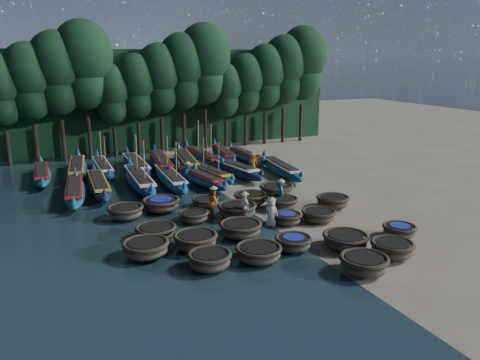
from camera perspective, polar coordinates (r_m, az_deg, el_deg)
name	(u,v)px	position (r m, az deg, el deg)	size (l,w,h in m)	color
ground	(249,211)	(29.32, 1.06, -3.75)	(120.00, 120.00, 0.00)	gray
foliage_wall	(151,99)	(50.17, -10.86, 9.65)	(40.00, 3.00, 10.00)	black
coracle_3	(364,264)	(21.74, 14.87, -9.81)	(2.23, 2.23, 0.83)	brown
coracle_4	(392,248)	(23.69, 18.05, -7.93)	(2.16, 2.16, 0.84)	brown
coracle_5	(210,260)	(21.45, -3.71, -9.67)	(2.11, 2.11, 0.82)	brown
coracle_6	(259,253)	(22.23, 2.28, -8.83)	(2.39, 2.39, 0.76)	brown
coracle_7	(293,242)	(23.50, 6.52, -7.57)	(2.23, 2.23, 0.75)	brown
coracle_8	(345,240)	(24.25, 12.72, -7.13)	(2.62, 2.62, 0.76)	brown
coracle_9	(399,230)	(26.42, 18.85, -5.81)	(2.10, 2.10, 0.68)	brown
coracle_10	(146,248)	(23.07, -11.40, -8.13)	(2.74, 2.74, 0.82)	brown
coracle_11	(195,240)	(23.57, -5.45, -7.34)	(2.55, 2.55, 0.85)	brown
coracle_12	(241,229)	(25.05, 0.06, -5.95)	(2.72, 2.72, 0.81)	brown
coracle_13	(287,218)	(26.99, 5.77, -4.62)	(1.82, 1.82, 0.68)	brown
coracle_14	(318,215)	(27.69, 9.54, -4.22)	(2.01, 2.01, 0.71)	brown
coracle_15	(156,231)	(25.20, -10.23, -6.20)	(2.23, 2.23, 0.72)	brown
coracle_16	(194,216)	(27.37, -5.66, -4.39)	(1.87, 1.87, 0.65)	brown
coracle_17	(237,210)	(27.94, -0.36, -3.66)	(2.71, 2.71, 0.85)	brown
coracle_18	(282,203)	(29.48, 5.20, -2.78)	(2.11, 2.11, 0.79)	brown
coracle_19	(333,201)	(30.31, 11.24, -2.53)	(2.55, 2.55, 0.77)	brown
coracle_20	(125,212)	(28.55, -13.79, -3.77)	(2.46, 2.46, 0.79)	brown
coracle_21	(161,204)	(29.41, -9.60, -2.91)	(2.40, 2.40, 0.84)	brown
coracle_22	(205,202)	(29.99, -4.27, -2.63)	(2.01, 2.01, 0.63)	brown
coracle_23	(250,198)	(30.25, 1.26, -2.25)	(2.52, 2.52, 0.80)	brown
coracle_24	(276,190)	(32.15, 4.45, -1.21)	(2.44, 2.44, 0.84)	brown
long_boat_1	(75,191)	(33.47, -19.49, -1.29)	(2.31, 7.95, 1.41)	navy
long_boat_2	(99,185)	(34.48, -16.83, -0.58)	(1.82, 8.19, 1.44)	#101D3B
long_boat_3	(140,180)	(34.88, -12.15, -0.01)	(1.91, 8.91, 3.79)	navy
long_boat_4	(171,178)	(35.11, -8.46, 0.21)	(1.90, 8.36, 3.55)	navy
long_boat_5	(200,178)	(35.19, -4.92, 0.24)	(2.50, 7.37, 1.31)	navy
long_boat_6	(209,173)	(36.76, -3.75, 0.90)	(2.22, 7.31, 3.13)	navy
long_boat_7	(232,168)	(37.88, -1.04, 1.48)	(2.79, 8.50, 1.51)	#101D3B
long_boat_8	(281,168)	(38.02, 5.02, 1.42)	(2.38, 8.07, 1.43)	navy
long_boat_9	(42,174)	(39.22, -23.01, 0.65)	(1.55, 7.69, 1.35)	navy
long_boat_10	(77,169)	(39.78, -19.21, 1.30)	(2.58, 8.64, 1.53)	navy
long_boat_11	(103,167)	(39.87, -16.40, 1.48)	(1.57, 7.88, 3.35)	navy
long_boat_12	(136,165)	(39.79, -12.55, 1.78)	(1.72, 8.69, 1.53)	#101D3B
long_boat_13	(161,163)	(40.14, -9.60, 2.08)	(2.68, 8.96, 1.59)	#101D3B
long_boat_14	(186,161)	(40.47, -6.62, 2.29)	(2.92, 8.92, 1.59)	navy
long_boat_15	(203,157)	(41.93, -4.54, 2.78)	(1.85, 8.87, 3.77)	navy
long_boat_16	(223,154)	(43.54, -2.06, 3.20)	(2.72, 8.05, 1.44)	navy
long_boat_17	(245,156)	(42.84, 0.67, 2.96)	(1.35, 7.51, 1.32)	navy
fisherman_0	(272,212)	(26.45, 3.86, -3.86)	(0.90, 0.96, 1.85)	silver
fisherman_1	(281,192)	(29.81, 4.99, -1.50)	(0.57, 0.74, 2.00)	#1B5F73
fisherman_2	(214,201)	(28.11, -3.24, -2.57)	(0.84, 0.99, 2.01)	#BE7419
fisherman_3	(280,193)	(30.02, 4.93, -1.59)	(0.99, 1.25, 1.89)	black
fisherman_4	(244,206)	(27.12, 0.55, -3.24)	(0.52, 1.03, 1.95)	silver
fisherman_5	(188,172)	(35.86, -6.37, 1.00)	(1.25, 1.40, 1.74)	#1B5F73
fisherman_6	(253,162)	(38.91, 1.59, 2.25)	(0.90, 0.74, 1.77)	#BE7419
tree_1	(1,89)	(45.09, -27.17, 9.83)	(4.09, 4.09, 9.65)	black
tree_2	(29,80)	(45.03, -24.31, 11.01)	(4.51, 4.51, 10.63)	black
tree_3	(57,72)	(45.10, -21.43, 12.16)	(4.92, 4.92, 11.60)	black
tree_4	(83,64)	(45.30, -18.54, 13.28)	(5.34, 5.34, 12.58)	black
tree_5	(112,94)	(45.75, -15.36, 10.12)	(3.68, 3.68, 8.68)	black
tree_6	(136,86)	(46.15, -12.56, 11.18)	(4.09, 4.09, 9.65)	black
tree_7	(159,78)	(46.66, -9.79, 12.18)	(4.51, 4.51, 10.63)	black
tree_8	(182,70)	(47.29, -7.07, 13.13)	(4.92, 4.92, 11.60)	black
tree_9	(204,63)	(48.03, -4.41, 14.03)	(5.34, 5.34, 12.58)	black
tree_10	(226,90)	(49.00, -1.78, 10.92)	(3.68, 3.68, 8.68)	black
tree_11	(246,83)	(49.90, 0.70, 11.78)	(4.09, 4.09, 9.65)	black
tree_12	(265,76)	(50.90, 3.10, 12.58)	(4.51, 4.51, 10.63)	black
tree_13	(284,69)	(51.99, 5.41, 13.33)	(4.92, 4.92, 11.60)	black
tree_14	(303,62)	(53.17, 7.64, 14.03)	(5.34, 5.34, 12.58)	black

